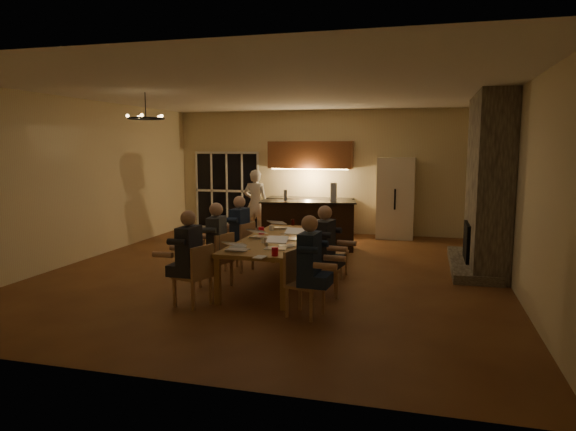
# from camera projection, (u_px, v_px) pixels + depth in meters

# --- Properties ---
(floor) EXTENTS (9.00, 9.00, 0.00)m
(floor) POSITION_uv_depth(u_px,v_px,m) (275.00, 272.00, 9.36)
(floor) COLOR brown
(floor) RESTS_ON ground
(back_wall) EXTENTS (8.00, 0.04, 3.20)m
(back_wall) POSITION_uv_depth(u_px,v_px,m) (324.00, 172.00, 13.48)
(back_wall) COLOR beige
(back_wall) RESTS_ON ground
(left_wall) EXTENTS (0.04, 9.00, 3.20)m
(left_wall) POSITION_uv_depth(u_px,v_px,m) (81.00, 180.00, 10.18)
(left_wall) COLOR beige
(left_wall) RESTS_ON ground
(right_wall) EXTENTS (0.04, 9.00, 3.20)m
(right_wall) POSITION_uv_depth(u_px,v_px,m) (518.00, 189.00, 8.12)
(right_wall) COLOR beige
(right_wall) RESTS_ON ground
(ceiling) EXTENTS (8.00, 9.00, 0.04)m
(ceiling) POSITION_uv_depth(u_px,v_px,m) (274.00, 91.00, 8.93)
(ceiling) COLOR white
(ceiling) RESTS_ON back_wall
(french_doors) EXTENTS (1.86, 0.08, 2.10)m
(french_doors) POSITION_uv_depth(u_px,v_px,m) (227.00, 191.00, 14.20)
(french_doors) COLOR black
(french_doors) RESTS_ON ground
(fireplace) EXTENTS (0.58, 2.50, 3.20)m
(fireplace) POSITION_uv_depth(u_px,v_px,m) (488.00, 183.00, 9.35)
(fireplace) COLOR #766E5D
(fireplace) RESTS_ON ground
(kitchenette) EXTENTS (2.24, 0.68, 2.40)m
(kitchenette) POSITION_uv_depth(u_px,v_px,m) (310.00, 188.00, 13.30)
(kitchenette) COLOR brown
(kitchenette) RESTS_ON ground
(refrigerator) EXTENTS (0.90, 0.68, 2.00)m
(refrigerator) POSITION_uv_depth(u_px,v_px,m) (396.00, 198.00, 12.71)
(refrigerator) COLOR beige
(refrigerator) RESTS_ON ground
(dining_table) EXTENTS (1.10, 2.93, 0.75)m
(dining_table) POSITION_uv_depth(u_px,v_px,m) (278.00, 260.00, 8.57)
(dining_table) COLOR #A06B40
(dining_table) RESTS_ON ground
(bar_island) EXTENTS (2.18, 1.03, 1.08)m
(bar_island) POSITION_uv_depth(u_px,v_px,m) (308.00, 225.00, 11.32)
(bar_island) COLOR black
(bar_island) RESTS_ON ground
(chair_left_near) EXTENTS (0.56, 0.56, 0.89)m
(chair_left_near) POSITION_uv_depth(u_px,v_px,m) (192.00, 275.00, 7.31)
(chair_left_near) COLOR tan
(chair_left_near) RESTS_ON ground
(chair_left_mid) EXTENTS (0.56, 0.56, 0.89)m
(chair_left_mid) POSITION_uv_depth(u_px,v_px,m) (216.00, 260.00, 8.30)
(chair_left_mid) COLOR tan
(chair_left_mid) RESTS_ON ground
(chair_left_far) EXTENTS (0.55, 0.55, 0.89)m
(chair_left_far) POSITION_uv_depth(u_px,v_px,m) (239.00, 247.00, 9.41)
(chair_left_far) COLOR tan
(chair_left_far) RESTS_ON ground
(chair_right_near) EXTENTS (0.54, 0.54, 0.89)m
(chair_right_near) POSITION_uv_depth(u_px,v_px,m) (305.00, 284.00, 6.85)
(chair_right_near) COLOR tan
(chair_right_near) RESTS_ON ground
(chair_right_mid) EXTENTS (0.53, 0.53, 0.89)m
(chair_right_mid) POSITION_uv_depth(u_px,v_px,m) (324.00, 267.00, 7.81)
(chair_right_mid) COLOR tan
(chair_right_mid) RESTS_ON ground
(chair_right_far) EXTENTS (0.48, 0.48, 0.89)m
(chair_right_far) POSITION_uv_depth(u_px,v_px,m) (334.00, 252.00, 8.95)
(chair_right_far) COLOR tan
(chair_right_far) RESTS_ON ground
(person_left_near) EXTENTS (0.62, 0.62, 1.38)m
(person_left_near) POSITION_uv_depth(u_px,v_px,m) (189.00, 259.00, 7.25)
(person_left_near) COLOR #22242C
(person_left_near) RESTS_ON ground
(person_right_near) EXTENTS (0.64, 0.64, 1.38)m
(person_right_near) POSITION_uv_depth(u_px,v_px,m) (309.00, 267.00, 6.74)
(person_right_near) COLOR #1A2D43
(person_right_near) RESTS_ON ground
(person_left_mid) EXTENTS (0.65, 0.65, 1.38)m
(person_left_mid) POSITION_uv_depth(u_px,v_px,m) (217.00, 245.00, 8.24)
(person_left_mid) COLOR #353B3F
(person_left_mid) RESTS_ON ground
(person_right_mid) EXTENTS (0.68, 0.68, 1.38)m
(person_right_mid) POSITION_uv_depth(u_px,v_px,m) (325.00, 250.00, 7.85)
(person_right_mid) COLOR #22242C
(person_right_mid) RESTS_ON ground
(person_left_far) EXTENTS (0.64, 0.64, 1.38)m
(person_left_far) POSITION_uv_depth(u_px,v_px,m) (240.00, 234.00, 9.35)
(person_left_far) COLOR #1A2D43
(person_left_far) RESTS_ON ground
(standing_person) EXTENTS (0.64, 0.43, 1.70)m
(standing_person) POSITION_uv_depth(u_px,v_px,m) (256.00, 203.00, 12.86)
(standing_person) COLOR silver
(standing_person) RESTS_ON ground
(chandelier) EXTENTS (0.64, 0.64, 0.03)m
(chandelier) POSITION_uv_depth(u_px,v_px,m) (146.00, 119.00, 8.94)
(chandelier) COLOR black
(chandelier) RESTS_ON ceiling
(laptop_a) EXTENTS (0.33, 0.29, 0.23)m
(laptop_a) POSITION_uv_depth(u_px,v_px,m) (237.00, 243.00, 7.52)
(laptop_a) COLOR silver
(laptop_a) RESTS_ON dining_table
(laptop_b) EXTENTS (0.34, 0.30, 0.23)m
(laptop_b) POSITION_uv_depth(u_px,v_px,m) (276.00, 241.00, 7.63)
(laptop_b) COLOR silver
(laptop_b) RESTS_ON dining_table
(laptop_c) EXTENTS (0.37, 0.34, 0.23)m
(laptop_c) POSITION_uv_depth(u_px,v_px,m) (260.00, 231.00, 8.59)
(laptop_c) COLOR silver
(laptop_c) RESTS_ON dining_table
(laptop_d) EXTENTS (0.32, 0.28, 0.23)m
(laptop_d) POSITION_uv_depth(u_px,v_px,m) (293.00, 233.00, 8.41)
(laptop_d) COLOR silver
(laptop_d) RESTS_ON dining_table
(laptop_e) EXTENTS (0.36, 0.33, 0.23)m
(laptop_e) POSITION_uv_depth(u_px,v_px,m) (279.00, 222.00, 9.60)
(laptop_e) COLOR silver
(laptop_e) RESTS_ON dining_table
(laptop_f) EXTENTS (0.35, 0.32, 0.23)m
(laptop_f) POSITION_uv_depth(u_px,v_px,m) (310.00, 223.00, 9.45)
(laptop_f) COLOR silver
(laptop_f) RESTS_ON dining_table
(mug_front) EXTENTS (0.07, 0.07, 0.10)m
(mug_front) POSITION_uv_depth(u_px,v_px,m) (263.00, 240.00, 8.12)
(mug_front) COLOR silver
(mug_front) RESTS_ON dining_table
(mug_mid) EXTENTS (0.09, 0.09, 0.10)m
(mug_mid) POSITION_uv_depth(u_px,v_px,m) (289.00, 230.00, 9.05)
(mug_mid) COLOR silver
(mug_mid) RESTS_ON dining_table
(mug_back) EXTENTS (0.08, 0.08, 0.10)m
(mug_back) POSITION_uv_depth(u_px,v_px,m) (272.00, 228.00, 9.31)
(mug_back) COLOR silver
(mug_back) RESTS_ON dining_table
(redcup_near) EXTENTS (0.09, 0.09, 0.12)m
(redcup_near) POSITION_uv_depth(u_px,v_px,m) (275.00, 252.00, 7.15)
(redcup_near) COLOR red
(redcup_near) RESTS_ON dining_table
(redcup_mid) EXTENTS (0.10, 0.10, 0.12)m
(redcup_mid) POSITION_uv_depth(u_px,v_px,m) (261.00, 230.00, 8.95)
(redcup_mid) COLOR red
(redcup_mid) RESTS_ON dining_table
(redcup_far) EXTENTS (0.09, 0.09, 0.12)m
(redcup_far) POSITION_uv_depth(u_px,v_px,m) (306.00, 223.00, 9.84)
(redcup_far) COLOR red
(redcup_far) RESTS_ON dining_table
(can_silver) EXTENTS (0.07, 0.07, 0.12)m
(can_silver) POSITION_uv_depth(u_px,v_px,m) (266.00, 242.00, 7.89)
(can_silver) COLOR #B2B2B7
(can_silver) RESTS_ON dining_table
(can_cola) EXTENTS (0.07, 0.07, 0.12)m
(can_cola) POSITION_uv_depth(u_px,v_px,m) (293.00, 222.00, 9.93)
(can_cola) COLOR #3F0F0C
(can_cola) RESTS_ON dining_table
(plate_near) EXTENTS (0.26, 0.26, 0.02)m
(plate_near) POSITION_uv_depth(u_px,v_px,m) (286.00, 246.00, 7.83)
(plate_near) COLOR silver
(plate_near) RESTS_ON dining_table
(plate_left) EXTENTS (0.26, 0.26, 0.02)m
(plate_left) POSITION_uv_depth(u_px,v_px,m) (238.00, 247.00, 7.73)
(plate_left) COLOR silver
(plate_left) RESTS_ON dining_table
(plate_far) EXTENTS (0.25, 0.25, 0.02)m
(plate_far) POSITION_uv_depth(u_px,v_px,m) (312.00, 231.00, 9.17)
(plate_far) COLOR silver
(plate_far) RESTS_ON dining_table
(notepad) EXTENTS (0.17, 0.22, 0.01)m
(notepad) POSITION_uv_depth(u_px,v_px,m) (260.00, 257.00, 7.05)
(notepad) COLOR white
(notepad) RESTS_ON dining_table
(bar_bottle) EXTENTS (0.07, 0.07, 0.24)m
(bar_bottle) POSITION_uv_depth(u_px,v_px,m) (285.00, 195.00, 11.29)
(bar_bottle) COLOR #99999E
(bar_bottle) RESTS_ON bar_island
(bar_blender) EXTENTS (0.14, 0.14, 0.41)m
(bar_blender) POSITION_uv_depth(u_px,v_px,m) (334.00, 192.00, 11.12)
(bar_blender) COLOR silver
(bar_blender) RESTS_ON bar_island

